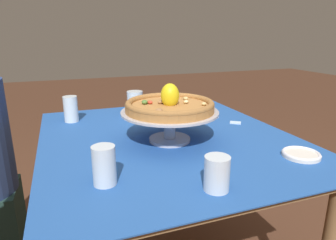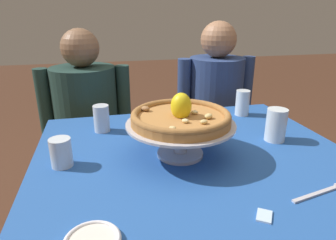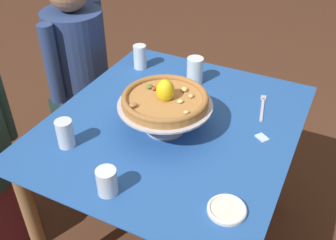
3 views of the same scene
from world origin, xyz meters
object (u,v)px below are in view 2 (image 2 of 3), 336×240
water_glass_back_left (102,120)px  diner_right (214,119)px  water_glass_back_right (242,104)px  diner_left (88,130)px  sugar_packet (264,216)px  dinner_fork (323,191)px  water_glass_side_right (276,126)px  pizza_stand (180,132)px  water_glass_side_left (61,154)px  pizza (181,116)px

water_glass_back_left → diner_right: 0.90m
water_glass_back_right → diner_left: diner_left is taller
sugar_packet → dinner_fork: bearing=14.8°
sugar_packet → diner_right: 1.23m
water_glass_side_right → water_glass_back_right: water_glass_side_right is taller
sugar_packet → water_glass_back_left: bearing=119.6°
dinner_fork → water_glass_back_right: bearing=83.4°
water_glass_back_left → dinner_fork: water_glass_back_left is taller
dinner_fork → diner_left: size_ratio=0.18×
pizza_stand → water_glass_back_left: (-0.26, 0.29, -0.04)m
water_glass_side_left → water_glass_back_right: (0.81, 0.34, 0.01)m
water_glass_back_left → water_glass_back_right: bearing=4.9°
pizza → diner_left: diner_left is taller
pizza → water_glass_side_right: (0.40, 0.04, -0.09)m
diner_right → diner_left: bearing=179.2°
pizza_stand → water_glass_back_right: (0.41, 0.35, -0.04)m
water_glass_side_right → dinner_fork: 0.36m
dinner_fork → diner_right: 1.13m
water_glass_side_left → dinner_fork: bearing=-24.2°
water_glass_back_left → diner_right: (0.71, 0.50, -0.24)m
pizza → dinner_fork: pizza is taller
dinner_fork → pizza: bearing=136.4°
water_glass_side_left → dinner_fork: (0.73, -0.33, -0.04)m
water_glass_side_left → sugar_packet: bearing=-37.0°
water_glass_side_right → water_glass_back_right: bearing=87.7°
water_glass_side_right → diner_left: diner_left is taller
diner_left → diner_right: 0.80m
pizza_stand → water_glass_back_left: 0.39m
pizza → water_glass_side_right: bearing=5.7°
dinner_fork → diner_right: (0.12, 1.11, -0.19)m
pizza_stand → diner_right: (0.45, 0.79, -0.28)m
dinner_fork → diner_left: diner_left is taller
water_glass_side_left → water_glass_back_right: water_glass_back_right is taller
sugar_packet → diner_right: bearing=73.9°
pizza → pizza_stand: bearing=178.4°
water_glass_side_left → diner_left: 0.83m
water_glass_side_right → diner_right: 0.79m
pizza_stand → dinner_fork: pizza_stand is taller
pizza → dinner_fork: bearing=-43.6°
water_glass_side_right → sugar_packet: 0.50m
water_glass_side_right → diner_right: bearing=85.9°
water_glass_side_right → dinner_fork: bearing=-100.3°
sugar_packet → pizza_stand: bearing=107.0°
dinner_fork → diner_left: 1.32m
diner_right → water_glass_back_left: bearing=-144.9°
pizza_stand → diner_right: bearing=60.4°
water_glass_side_left → water_glass_back_right: 0.87m
diner_left → diner_right: size_ratio=0.97×
water_glass_back_right → sugar_packet: water_glass_back_right is taller
water_glass_side_right → water_glass_back_right: size_ratio=1.05×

